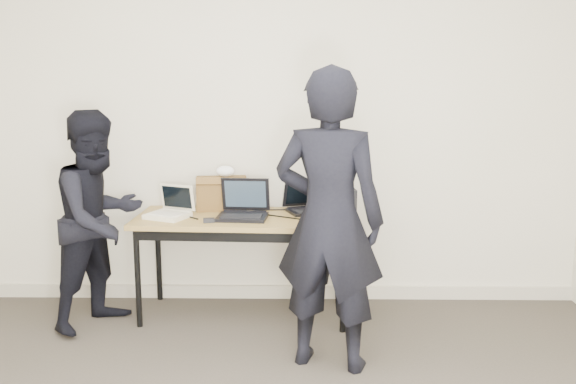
{
  "coord_description": "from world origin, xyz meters",
  "views": [
    {
      "loc": [
        0.16,
        -2.44,
        1.72
      ],
      "look_at": [
        0.1,
        1.6,
        0.95
      ],
      "focal_mm": 40.0,
      "sensor_mm": 36.0,
      "label": 1
    }
  ],
  "objects_px": {
    "person_typist": "(329,220)",
    "laptop_beige": "(170,211)",
    "desk": "(244,225)",
    "laptop_center": "(243,209)",
    "leather_satchel": "(222,193)",
    "equipment_box": "(333,199)",
    "laptop_right": "(308,204)",
    "person_observer": "(99,220)"
  },
  "relations": [
    {
      "from": "desk",
      "to": "laptop_right",
      "type": "xyz_separation_m",
      "value": [
        0.45,
        0.19,
        0.11
      ]
    },
    {
      "from": "desk",
      "to": "person_observer",
      "type": "height_order",
      "value": "person_observer"
    },
    {
      "from": "person_typist",
      "to": "person_observer",
      "type": "bearing_deg",
      "value": -5.34
    },
    {
      "from": "leather_satchel",
      "to": "laptop_center",
      "type": "bearing_deg",
      "value": -59.25
    },
    {
      "from": "equipment_box",
      "to": "person_typist",
      "type": "height_order",
      "value": "person_typist"
    },
    {
      "from": "desk",
      "to": "leather_satchel",
      "type": "height_order",
      "value": "leather_satchel"
    },
    {
      "from": "laptop_right",
      "to": "equipment_box",
      "type": "bearing_deg",
      "value": -18.67
    },
    {
      "from": "desk",
      "to": "laptop_beige",
      "type": "height_order",
      "value": "laptop_beige"
    },
    {
      "from": "equipment_box",
      "to": "person_observer",
      "type": "bearing_deg",
      "value": -167.32
    },
    {
      "from": "desk",
      "to": "leather_satchel",
      "type": "relative_size",
      "value": 4.05
    },
    {
      "from": "person_typist",
      "to": "laptop_beige",
      "type": "bearing_deg",
      "value": -18.9
    },
    {
      "from": "desk",
      "to": "equipment_box",
      "type": "relative_size",
      "value": 5.14
    },
    {
      "from": "laptop_center",
      "to": "equipment_box",
      "type": "bearing_deg",
      "value": 21.8
    },
    {
      "from": "laptop_beige",
      "to": "person_typist",
      "type": "relative_size",
      "value": 0.2
    },
    {
      "from": "desk",
      "to": "laptop_beige",
      "type": "relative_size",
      "value": 4.39
    },
    {
      "from": "laptop_beige",
      "to": "person_typist",
      "type": "distance_m",
      "value": 1.31
    },
    {
      "from": "laptop_beige",
      "to": "laptop_right",
      "type": "relative_size",
      "value": 0.92
    },
    {
      "from": "laptop_center",
      "to": "person_typist",
      "type": "height_order",
      "value": "person_typist"
    },
    {
      "from": "desk",
      "to": "laptop_beige",
      "type": "distance_m",
      "value": 0.52
    },
    {
      "from": "laptop_beige",
      "to": "laptop_center",
      "type": "bearing_deg",
      "value": 25.03
    },
    {
      "from": "person_observer",
      "to": "desk",
      "type": "bearing_deg",
      "value": -48.33
    },
    {
      "from": "laptop_center",
      "to": "laptop_right",
      "type": "xyz_separation_m",
      "value": [
        0.45,
        0.19,
        -0.01
      ]
    },
    {
      "from": "laptop_right",
      "to": "equipment_box",
      "type": "height_order",
      "value": "laptop_right"
    },
    {
      "from": "laptop_beige",
      "to": "equipment_box",
      "type": "xyz_separation_m",
      "value": [
        1.14,
        0.21,
        0.04
      ]
    },
    {
      "from": "laptop_beige",
      "to": "laptop_right",
      "type": "bearing_deg",
      "value": 35.83
    },
    {
      "from": "desk",
      "to": "person_typist",
      "type": "xyz_separation_m",
      "value": [
        0.55,
        -0.76,
        0.22
      ]
    },
    {
      "from": "leather_satchel",
      "to": "equipment_box",
      "type": "distance_m",
      "value": 0.81
    },
    {
      "from": "desk",
      "to": "laptop_center",
      "type": "relative_size",
      "value": 4.23
    },
    {
      "from": "equipment_box",
      "to": "laptop_center",
      "type": "bearing_deg",
      "value": -162.8
    },
    {
      "from": "equipment_box",
      "to": "person_observer",
      "type": "height_order",
      "value": "person_observer"
    },
    {
      "from": "desk",
      "to": "laptop_center",
      "type": "distance_m",
      "value": 0.12
    },
    {
      "from": "laptop_beige",
      "to": "equipment_box",
      "type": "height_order",
      "value": "laptop_beige"
    },
    {
      "from": "desk",
      "to": "equipment_box",
      "type": "height_order",
      "value": "equipment_box"
    },
    {
      "from": "laptop_center",
      "to": "laptop_right",
      "type": "distance_m",
      "value": 0.49
    },
    {
      "from": "equipment_box",
      "to": "laptop_right",
      "type": "bearing_deg",
      "value": -178.79
    },
    {
      "from": "laptop_center",
      "to": "equipment_box",
      "type": "distance_m",
      "value": 0.66
    },
    {
      "from": "person_typist",
      "to": "laptop_right",
      "type": "bearing_deg",
      "value": -67.3
    },
    {
      "from": "laptop_center",
      "to": "leather_satchel",
      "type": "xyz_separation_m",
      "value": [
        -0.18,
        0.23,
        0.07
      ]
    },
    {
      "from": "laptop_right",
      "to": "laptop_center",
      "type": "bearing_deg",
      "value": -176.67
    },
    {
      "from": "laptop_right",
      "to": "leather_satchel",
      "type": "height_order",
      "value": "leather_satchel"
    },
    {
      "from": "desk",
      "to": "person_observer",
      "type": "distance_m",
      "value": 0.97
    },
    {
      "from": "laptop_right",
      "to": "equipment_box",
      "type": "distance_m",
      "value": 0.19
    }
  ]
}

